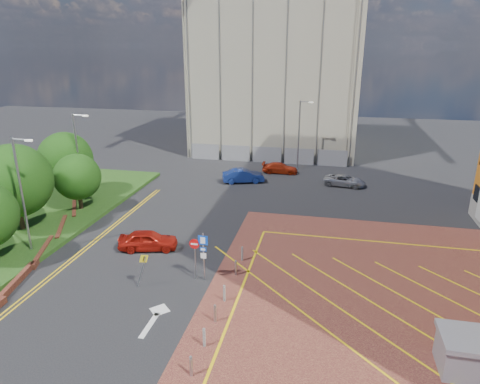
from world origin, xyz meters
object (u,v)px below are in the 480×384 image
(car_blue_back, at_px, (243,176))
(car_red_back, at_px, (280,168))
(lamp_back, at_px, (300,132))
(warning_sign, at_px, (142,267))
(lamp_left_near, at_px, (22,191))
(car_red_left, at_px, (148,240))
(tree_b, at_px, (14,181))
(car_silver_back, at_px, (344,180))
(sign_cluster, at_px, (200,252))
(tree_c, at_px, (77,177))
(lamp_left_far, at_px, (79,154))
(tree_d, at_px, (65,159))

(car_blue_back, height_order, car_red_back, car_blue_back)
(lamp_back, height_order, warning_sign, lamp_back)
(lamp_left_near, xyz_separation_m, warning_sign, (9.62, -2.65, -3.23))
(car_red_left, relative_size, car_blue_back, 0.94)
(tree_b, distance_m, car_red_back, 27.49)
(lamp_back, relative_size, car_red_left, 1.92)
(car_red_left, relative_size, car_silver_back, 0.98)
(tree_b, xyz_separation_m, lamp_back, (19.58, 23.00, 0.12))
(sign_cluster, distance_m, car_red_left, 6.08)
(tree_c, bearing_deg, lamp_left_far, 114.71)
(tree_c, height_order, warning_sign, tree_c)
(car_blue_back, relative_size, car_silver_back, 1.05)
(tree_b, height_order, car_red_back, tree_b)
(tree_b, xyz_separation_m, car_silver_back, (24.85, 17.36, -3.65))
(car_silver_back, bearing_deg, lamp_left_near, 140.68)
(lamp_left_far, bearing_deg, sign_cluster, -36.82)
(tree_b, bearing_deg, lamp_left_near, -44.25)
(lamp_back, height_order, car_red_back, lamp_back)
(tree_d, xyz_separation_m, warning_sign, (13.70, -13.65, -2.44))
(car_silver_back, bearing_deg, warning_sign, 159.76)
(sign_cluster, xyz_separation_m, car_red_back, (1.89, 24.75, -1.37))
(car_red_back, bearing_deg, sign_cluster, 174.33)
(sign_cluster, xyz_separation_m, car_red_left, (-4.95, 3.31, -1.25))
(car_blue_back, bearing_deg, tree_c, 114.84)
(lamp_left_near, height_order, lamp_back, lamp_left_near)
(car_blue_back, bearing_deg, lamp_back, -56.44)
(tree_c, bearing_deg, lamp_back, 45.68)
(car_silver_back, bearing_deg, car_red_back, 72.39)
(tree_d, xyz_separation_m, car_silver_back, (25.85, 9.36, -3.28))
(warning_sign, bearing_deg, car_blue_back, 85.89)
(car_blue_back, height_order, car_silver_back, car_blue_back)
(lamp_left_near, bearing_deg, sign_cluster, -4.56)
(sign_cluster, height_order, car_red_left, sign_cluster)
(lamp_left_far, height_order, car_silver_back, lamp_left_far)
(tree_c, xyz_separation_m, sign_cluster, (13.80, -9.02, -1.24))
(tree_c, xyz_separation_m, lamp_back, (17.58, 18.00, 1.17))
(lamp_left_near, relative_size, sign_cluster, 2.50)
(tree_d, distance_m, warning_sign, 19.49)
(car_blue_back, bearing_deg, sign_cluster, 166.36)
(sign_cluster, relative_size, car_silver_back, 0.76)
(warning_sign, bearing_deg, tree_b, 156.03)
(tree_b, xyz_separation_m, car_blue_back, (14.28, 16.35, -3.51))
(lamp_left_far, xyz_separation_m, lamp_back, (18.50, 16.00, -0.30))
(car_red_left, bearing_deg, tree_d, 39.14)
(tree_d, bearing_deg, lamp_back, 36.09)
(car_red_left, xyz_separation_m, car_red_back, (6.84, 21.43, -0.12))
(lamp_left_near, relative_size, car_blue_back, 1.81)
(tree_c, distance_m, sign_cluster, 16.53)
(tree_d, distance_m, lamp_back, 25.47)
(tree_d, relative_size, warning_sign, 2.71)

